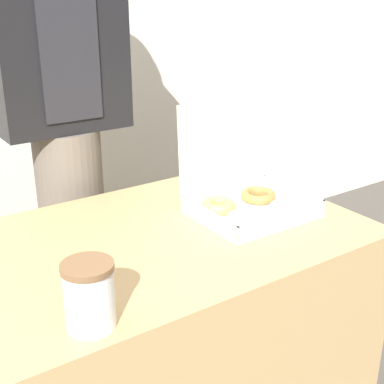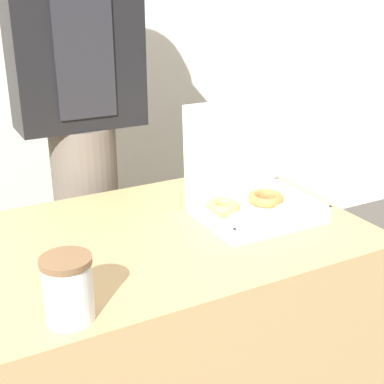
# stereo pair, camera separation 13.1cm
# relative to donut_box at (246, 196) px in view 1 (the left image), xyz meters

# --- Properties ---
(table) EXTENTS (1.00, 0.66, 0.70)m
(table) POSITION_rel_donut_box_xyz_m (-0.26, 0.01, -0.40)
(table) COLOR tan
(table) RESTS_ON ground_plane
(donut_box) EXTENTS (0.30, 0.26, 0.29)m
(donut_box) POSITION_rel_donut_box_xyz_m (0.00, 0.00, 0.00)
(donut_box) COLOR white
(donut_box) RESTS_ON table
(coffee_cup) EXTENTS (0.09, 0.09, 0.13)m
(coffee_cup) POSITION_rel_donut_box_xyz_m (-0.56, -0.24, 0.02)
(coffee_cup) COLOR white
(coffee_cup) RESTS_ON table
(person_customer) EXTENTS (0.38, 0.23, 1.67)m
(person_customer) POSITION_rel_donut_box_xyz_m (-0.30, 0.51, 0.19)
(person_customer) COLOR #665B51
(person_customer) RESTS_ON ground_plane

